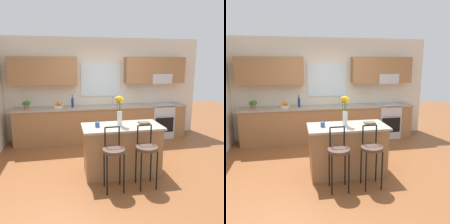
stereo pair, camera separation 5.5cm
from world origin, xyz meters
TOP-DOWN VIEW (x-y plane):
  - ground_plane at (0.00, 0.00)m, footprint 14.00×14.00m
  - back_wall_assembly at (0.03, 1.99)m, footprint 5.60×0.50m
  - counter_run at (0.00, 1.70)m, footprint 4.56×0.64m
  - sink_faucet at (0.29, 1.84)m, footprint 0.02×0.13m
  - oven_range at (1.63, 1.68)m, footprint 0.60×0.64m
  - kitchen_island at (0.03, -0.28)m, footprint 1.45×0.72m
  - bar_stool_near at (-0.24, -0.85)m, footprint 0.36×0.36m
  - bar_stool_middle at (0.31, -0.85)m, footprint 0.36×0.36m
  - flower_vase at (-0.01, -0.27)m, footprint 0.16×0.16m
  - mug_ceramic at (-0.42, -0.29)m, footprint 0.08×0.08m
  - cookbook at (0.47, -0.23)m, footprint 0.20×0.15m
  - fruit_bowl_oranges at (-1.15, 1.70)m, footprint 0.24×0.24m
  - bottle_olive_oil at (-0.79, 1.70)m, footprint 0.06×0.06m
  - potted_plant_small at (-1.92, 1.70)m, footprint 0.19×0.13m

SIDE VIEW (x-z plane):
  - ground_plane at x=0.00m, z-range 0.00..0.00m
  - oven_range at x=1.63m, z-range 0.00..0.92m
  - kitchen_island at x=0.03m, z-range 0.00..0.92m
  - counter_run at x=0.00m, z-range 0.01..0.93m
  - bar_stool_near at x=-0.24m, z-range 0.11..1.16m
  - bar_stool_middle at x=0.31m, z-range 0.11..1.16m
  - cookbook at x=0.47m, z-range 0.92..0.95m
  - mug_ceramic at x=-0.42m, z-range 0.92..1.01m
  - fruit_bowl_oranges at x=-1.15m, z-range 0.89..1.05m
  - potted_plant_small at x=-1.92m, z-range 0.94..1.15m
  - bottle_olive_oil at x=-0.79m, z-range 0.89..1.20m
  - sink_faucet at x=0.29m, z-range 0.95..1.18m
  - flower_vase at x=-0.01m, z-range 0.98..1.53m
  - back_wall_assembly at x=0.03m, z-range 0.15..2.85m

